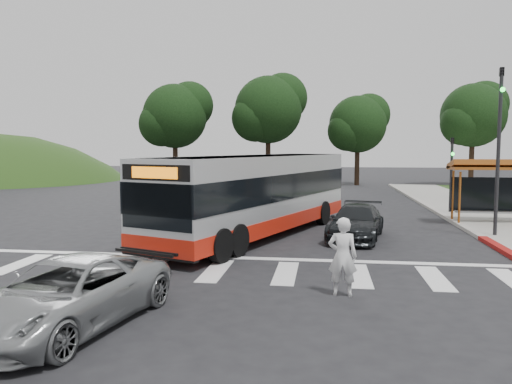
% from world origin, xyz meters
% --- Properties ---
extents(ground, '(140.00, 140.00, 0.00)m').
position_xyz_m(ground, '(0.00, 0.00, 0.00)').
color(ground, black).
rests_on(ground, ground).
extents(sidewalk_east, '(4.00, 40.00, 0.12)m').
position_xyz_m(sidewalk_east, '(11.00, 8.00, 0.06)').
color(sidewalk_east, gray).
rests_on(sidewalk_east, ground).
extents(curb_east, '(0.30, 40.00, 0.15)m').
position_xyz_m(curb_east, '(9.00, 8.00, 0.07)').
color(curb_east, '#9E9991').
rests_on(curb_east, ground).
extents(curb_east_red, '(0.32, 6.00, 0.15)m').
position_xyz_m(curb_east_red, '(9.00, -2.00, 0.08)').
color(curb_east_red, maroon).
rests_on(curb_east_red, ground).
extents(crosswalk_ladder, '(18.00, 2.60, 0.01)m').
position_xyz_m(crosswalk_ladder, '(0.00, -5.00, 0.01)').
color(crosswalk_ladder, silver).
rests_on(crosswalk_ladder, ground).
extents(bus_shelter, '(4.20, 1.60, 2.86)m').
position_xyz_m(bus_shelter, '(10.80, 5.10, 2.35)').
color(bus_shelter, '#994E19').
rests_on(bus_shelter, sidewalk_east).
extents(traffic_signal_ne_tall, '(0.18, 0.37, 6.50)m').
position_xyz_m(traffic_signal_ne_tall, '(9.60, 1.49, 3.88)').
color(traffic_signal_ne_tall, black).
rests_on(traffic_signal_ne_tall, ground).
extents(traffic_signal_ne_short, '(0.18, 0.37, 4.00)m').
position_xyz_m(traffic_signal_ne_short, '(9.60, 8.49, 2.48)').
color(traffic_signal_ne_short, black).
rests_on(traffic_signal_ne_short, ground).
extents(tree_ne_a, '(6.16, 5.74, 9.30)m').
position_xyz_m(tree_ne_a, '(16.08, 28.06, 6.39)').
color(tree_ne_a, black).
rests_on(tree_ne_a, parking_lot).
extents(tree_north_a, '(6.60, 6.15, 10.17)m').
position_xyz_m(tree_north_a, '(-1.92, 26.07, 6.92)').
color(tree_north_a, black).
rests_on(tree_north_a, ground).
extents(tree_north_b, '(5.72, 5.33, 8.43)m').
position_xyz_m(tree_north_b, '(6.07, 28.06, 5.66)').
color(tree_north_b, black).
rests_on(tree_north_b, ground).
extents(tree_north_c, '(6.16, 5.74, 9.30)m').
position_xyz_m(tree_north_c, '(-9.92, 24.06, 6.29)').
color(tree_north_c, black).
rests_on(tree_north_c, ground).
extents(transit_bus, '(6.85, 12.42, 3.17)m').
position_xyz_m(transit_bus, '(0.42, 0.79, 1.59)').
color(transit_bus, '#AEB0B3').
rests_on(transit_bus, ground).
extents(pedestrian, '(0.71, 0.48, 1.87)m').
position_xyz_m(pedestrian, '(3.48, -6.89, 0.94)').
color(pedestrian, white).
rests_on(pedestrian, ground).
extents(dark_sedan, '(2.64, 4.73, 1.30)m').
position_xyz_m(dark_sedan, '(4.27, 0.61, 0.65)').
color(dark_sedan, black).
rests_on(dark_sedan, ground).
extents(silver_suv_south, '(3.10, 5.14, 1.33)m').
position_xyz_m(silver_suv_south, '(-1.88, -9.78, 0.67)').
color(silver_suv_south, '#929597').
rests_on(silver_suv_south, ground).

